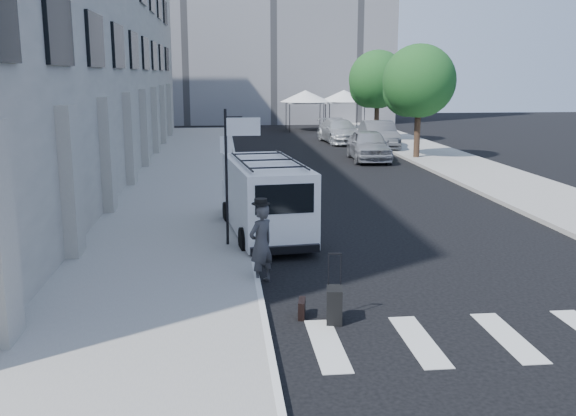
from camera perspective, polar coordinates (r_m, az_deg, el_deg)
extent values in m
plane|color=black|center=(14.07, 5.53, -6.90)|extent=(120.00, 120.00, 0.00)
cube|color=gray|center=(29.42, -8.89, 3.06)|extent=(4.50, 48.00, 0.15)
cube|color=gray|center=(35.34, 13.49, 4.34)|extent=(4.00, 56.00, 0.15)
cube|color=gray|center=(32.30, -22.40, 13.66)|extent=(10.00, 44.00, 12.00)
cylinder|color=black|center=(16.46, -5.49, 2.68)|extent=(0.07, 0.07, 3.50)
cube|color=white|center=(16.36, -5.55, 5.63)|extent=(0.30, 0.03, 0.42)
cube|color=white|center=(16.31, -3.99, 7.22)|extent=(0.85, 0.06, 0.45)
cylinder|color=black|center=(34.76, 11.41, 6.51)|extent=(0.32, 0.32, 2.80)
sphere|color=#194E1F|center=(34.62, 11.59, 11.02)|extent=(3.80, 3.80, 3.80)
sphere|color=#194E1F|center=(35.09, 10.62, 10.13)|extent=(2.66, 2.66, 2.66)
cylinder|color=black|center=(43.40, 7.88, 7.66)|extent=(0.32, 0.32, 2.80)
sphere|color=#194E1F|center=(43.29, 7.98, 11.27)|extent=(3.80, 3.80, 3.80)
sphere|color=#194E1F|center=(43.79, 7.25, 10.55)|extent=(2.66, 2.66, 2.66)
cylinder|color=black|center=(50.05, 0.15, 7.98)|extent=(0.06, 0.06, 2.20)
cylinder|color=black|center=(50.42, 3.35, 7.99)|extent=(0.06, 0.06, 2.20)
cylinder|color=black|center=(52.82, -0.17, 8.19)|extent=(0.06, 0.06, 2.20)
cylinder|color=black|center=(53.18, 2.86, 8.20)|extent=(0.06, 0.06, 2.20)
cube|color=white|center=(51.53, 1.55, 9.37)|extent=(3.00, 3.00, 0.12)
cone|color=white|center=(51.51, 1.56, 9.92)|extent=(4.00, 4.00, 0.90)
cylinder|color=black|center=(50.98, 3.71, 8.03)|extent=(0.06, 0.06, 2.20)
cylinder|color=black|center=(51.52, 6.81, 8.01)|extent=(0.06, 0.06, 2.20)
cylinder|color=black|center=(53.73, 3.20, 8.23)|extent=(0.06, 0.06, 2.20)
cylinder|color=black|center=(54.25, 6.16, 8.22)|extent=(0.06, 0.06, 2.20)
cube|color=white|center=(52.54, 4.99, 9.38)|extent=(3.00, 3.00, 0.12)
cone|color=white|center=(52.52, 5.00, 9.92)|extent=(4.00, 4.00, 0.90)
imported|color=#39393B|center=(13.97, -2.41, -3.21)|extent=(0.76, 0.74, 1.77)
cube|color=black|center=(12.25, 1.23, -8.91)|extent=(0.20, 0.45, 0.34)
cube|color=black|center=(11.98, 4.14, -8.60)|extent=(0.35, 0.50, 0.66)
cylinder|color=black|center=(11.98, 3.62, -5.49)|extent=(0.02, 0.02, 0.63)
cylinder|color=black|center=(11.98, 4.72, -5.50)|extent=(0.02, 0.02, 0.63)
cube|color=black|center=(11.89, 4.19, -4.08)|extent=(0.25, 0.07, 0.03)
cube|color=white|center=(17.91, -1.96, 1.05)|extent=(2.37, 5.08, 1.91)
cube|color=white|center=(20.59, -3.33, 1.13)|extent=(1.81, 1.01, 1.00)
cube|color=black|center=(15.49, -0.31, 0.82)|extent=(1.45, 0.24, 0.73)
cylinder|color=black|center=(19.61, -5.36, -0.45)|extent=(0.33, 0.72, 0.69)
cylinder|color=black|center=(19.89, -0.42, -0.22)|extent=(0.33, 0.72, 0.69)
cylinder|color=black|center=(16.37, -3.86, -2.91)|extent=(0.33, 0.72, 0.69)
cylinder|color=black|center=(16.71, 2.01, -2.58)|extent=(0.33, 0.72, 0.69)
imported|color=#919398|center=(34.11, 7.18, 5.57)|extent=(2.23, 4.90, 1.63)
imported|color=#4B4D52|center=(39.50, 8.06, 6.44)|extent=(2.11, 5.22, 1.69)
imported|color=#AFB3B7|center=(42.74, 4.62, 6.82)|extent=(2.60, 5.45, 1.53)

